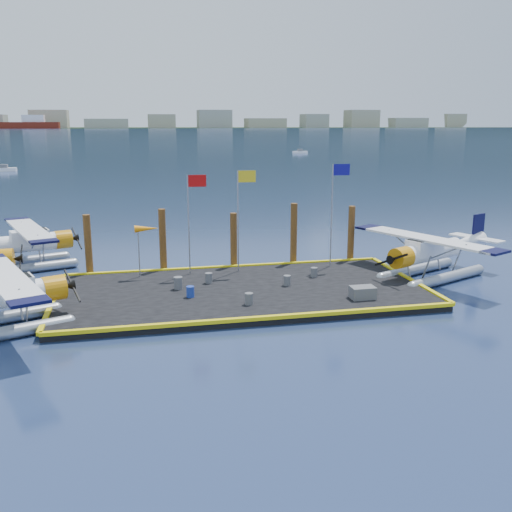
% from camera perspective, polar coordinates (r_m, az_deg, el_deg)
% --- Properties ---
extents(ground, '(4000.00, 4000.00, 0.00)m').
position_cam_1_polar(ground, '(31.87, -1.40, -3.97)').
color(ground, '#19284C').
rests_on(ground, ground).
extents(dock, '(20.00, 10.00, 0.40)m').
position_cam_1_polar(dock, '(31.81, -1.40, -3.62)').
color(dock, black).
rests_on(dock, ground).
extents(dock_bumpers, '(20.25, 10.25, 0.18)m').
position_cam_1_polar(dock_bumpers, '(31.73, -1.41, -3.12)').
color(dock_bumpers, yellow).
rests_on(dock_bumpers, dock).
extents(far_backdrop, '(3050.00, 2050.00, 810.00)m').
position_cam_1_polar(far_backdrop, '(1784.40, -4.45, 13.24)').
color(far_backdrop, black).
rests_on(far_backdrop, ground).
extents(seaplane_c, '(9.34, 9.94, 3.57)m').
position_cam_1_polar(seaplane_c, '(40.06, -22.20, 0.92)').
color(seaplane_c, '#9CA2AA').
rests_on(seaplane_c, ground).
extents(seaplane_d, '(9.35, 9.81, 3.59)m').
position_cam_1_polar(seaplane_d, '(36.19, 16.86, 0.12)').
color(seaplane_d, '#9CA2AA').
rests_on(seaplane_d, ground).
extents(drum_0, '(0.49, 0.49, 0.69)m').
position_cam_1_polar(drum_0, '(31.87, -7.79, -2.69)').
color(drum_0, '#55565A').
rests_on(drum_0, dock).
extents(drum_1, '(0.42, 0.42, 0.60)m').
position_cam_1_polar(drum_1, '(28.97, -0.71, -4.30)').
color(drum_1, '#55565A').
rests_on(drum_1, dock).
extents(drum_2, '(0.41, 0.41, 0.58)m').
position_cam_1_polar(drum_2, '(32.32, 3.13, -2.46)').
color(drum_2, '#55565A').
rests_on(drum_2, dock).
extents(drum_3, '(0.42, 0.42, 0.59)m').
position_cam_1_polar(drum_3, '(30.36, -6.58, -3.57)').
color(drum_3, '#1B3498').
rests_on(drum_3, dock).
extents(drum_4, '(0.40, 0.40, 0.57)m').
position_cam_1_polar(drum_4, '(34.23, 5.83, -1.63)').
color(drum_4, '#55565A').
rests_on(drum_4, dock).
extents(drum_5, '(0.43, 0.43, 0.60)m').
position_cam_1_polar(drum_5, '(32.84, -4.75, -2.21)').
color(drum_5, '#55565A').
rests_on(drum_5, dock).
extents(crate, '(1.27, 0.85, 0.64)m').
position_cam_1_polar(crate, '(30.45, 10.62, -3.61)').
color(crate, '#55565A').
rests_on(crate, dock).
extents(flagpole_red, '(1.14, 0.08, 6.00)m').
position_cam_1_polar(flagpole_red, '(34.24, -6.44, 4.71)').
color(flagpole_red, gray).
rests_on(flagpole_red, dock).
extents(flagpole_yellow, '(1.14, 0.08, 6.20)m').
position_cam_1_polar(flagpole_yellow, '(34.65, -1.49, 5.09)').
color(flagpole_yellow, gray).
rests_on(flagpole_yellow, dock).
extents(flagpole_blue, '(1.14, 0.08, 6.50)m').
position_cam_1_polar(flagpole_blue, '(36.22, 7.91, 5.60)').
color(flagpole_blue, gray).
rests_on(flagpole_blue, dock).
extents(windsock, '(1.40, 0.44, 3.12)m').
position_cam_1_polar(windsock, '(34.27, -10.94, 2.58)').
color(windsock, gray).
rests_on(windsock, dock).
extents(piling_0, '(0.44, 0.44, 4.00)m').
position_cam_1_polar(piling_0, '(36.18, -16.42, 0.85)').
color(piling_0, '#4B2F15').
rests_on(piling_0, ground).
extents(piling_1, '(0.44, 0.44, 4.20)m').
position_cam_1_polar(piling_1, '(36.10, -9.30, 1.36)').
color(piling_1, '#4B2F15').
rests_on(piling_1, ground).
extents(piling_2, '(0.44, 0.44, 3.80)m').
position_cam_1_polar(piling_2, '(36.62, -2.25, 1.38)').
color(piling_2, '#4B2F15').
rests_on(piling_2, ground).
extents(piling_3, '(0.44, 0.44, 4.30)m').
position_cam_1_polar(piling_3, '(37.46, 3.79, 2.02)').
color(piling_3, '#4B2F15').
rests_on(piling_3, ground).
extents(piling_4, '(0.44, 0.44, 4.00)m').
position_cam_1_polar(piling_4, '(38.77, 9.48, 2.02)').
color(piling_4, '#4B2F15').
rests_on(piling_4, ground).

